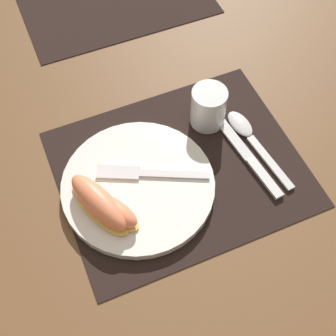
{
  "coord_description": "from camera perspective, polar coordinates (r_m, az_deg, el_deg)",
  "views": [
    {
      "loc": [
        -0.19,
        -0.4,
        0.71
      ],
      "look_at": [
        -0.03,
        -0.0,
        0.02
      ],
      "focal_mm": 50.0,
      "sensor_mm": 36.0,
      "label": 1
    }
  ],
  "objects": [
    {
      "name": "ground_plane",
      "position": [
        0.83,
        1.48,
        -0.09
      ],
      "size": [
        3.0,
        3.0,
        0.0
      ],
      "primitive_type": "plane",
      "color": "brown"
    },
    {
      "name": "placemat",
      "position": [
        0.83,
        1.48,
        -0.01
      ],
      "size": [
        0.42,
        0.34,
        0.0
      ],
      "color": "black",
      "rests_on": "ground_plane"
    },
    {
      "name": "plate",
      "position": [
        0.8,
        -3.66,
        -2.17
      ],
      "size": [
        0.26,
        0.26,
        0.02
      ],
      "color": "white",
      "rests_on": "placemat"
    },
    {
      "name": "juice_glass",
      "position": [
        0.87,
        4.92,
        7.2
      ],
      "size": [
        0.06,
        0.06,
        0.08
      ],
      "color": "silver",
      "rests_on": "placemat"
    },
    {
      "name": "knife",
      "position": [
        0.85,
        9.35,
        1.86
      ],
      "size": [
        0.04,
        0.22,
        0.01
      ],
      "color": "silver",
      "rests_on": "placemat"
    },
    {
      "name": "spoon",
      "position": [
        0.88,
        9.71,
        4.13
      ],
      "size": [
        0.04,
        0.19,
        0.01
      ],
      "color": "silver",
      "rests_on": "placemat"
    },
    {
      "name": "fork",
      "position": [
        0.8,
        -2.93,
        -0.65
      ],
      "size": [
        0.18,
        0.1,
        0.0
      ],
      "color": "silver",
      "rests_on": "plate"
    },
    {
      "name": "citrus_wedge_0",
      "position": [
        0.76,
        -8.44,
        -4.23
      ],
      "size": [
        0.09,
        0.14,
        0.05
      ],
      "color": "#F7C656",
      "rests_on": "plate"
    },
    {
      "name": "citrus_wedge_1",
      "position": [
        0.76,
        -6.79,
        -5.21
      ],
      "size": [
        0.09,
        0.11,
        0.04
      ],
      "color": "#F7C656",
      "rests_on": "plate"
    }
  ]
}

